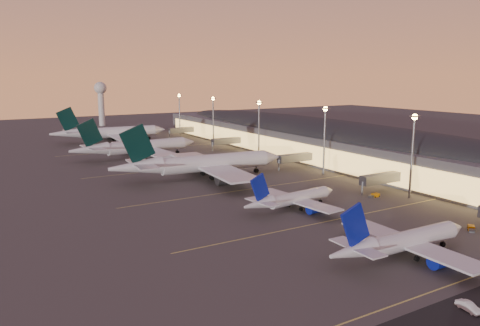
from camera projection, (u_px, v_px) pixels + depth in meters
The scene contains 13 objects.
ground at pixel (319, 216), 126.08m from camera, with size 700.00×700.00×0.00m, color #43413E.
airliner_narrow_south at pixel (402, 242), 96.25m from camera, with size 37.97×33.81×13.60m.
airliner_narrow_north at pixel (292, 199), 131.16m from camera, with size 33.52×30.10×11.96m.
airliner_wide_near at pixel (201, 164), 170.47m from camera, with size 66.37×60.63×21.23m.
airliner_wide_mid at pixel (137, 147), 213.10m from camera, with size 60.15×54.96×19.24m.
airliner_wide_far at pixel (110, 133), 264.37m from camera, with size 64.29×58.61×20.57m.
terminal_building at pixel (320, 138), 216.76m from camera, with size 56.35×255.00×17.46m.
light_masts at pixel (285, 123), 195.82m from camera, with size 2.20×217.20×25.90m.
radar_tower at pixel (101, 96), 346.45m from camera, with size 9.00×9.00×32.50m.
lane_markings at pixel (242, 186), 159.83m from camera, with size 90.00×180.36×0.00m.
baggage_tug_b at pixel (471, 229), 113.95m from camera, with size 3.71×3.39×1.09m.
baggage_tug_c at pixel (374, 195), 145.16m from camera, with size 3.81×1.81×1.11m.
service_van_a at pixel (469, 307), 75.06m from camera, with size 1.52×4.35×1.43m, color silver.
Camera 1 is at (-80.51, -93.18, 37.29)m, focal length 35.00 mm.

